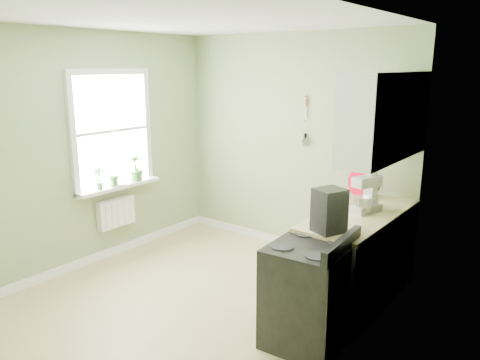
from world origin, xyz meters
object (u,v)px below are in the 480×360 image
Objects in this scene: stand_mixer at (366,195)px; kettle at (373,188)px; stove at (310,293)px; coffee_maker at (329,211)px.

stand_mixer is 0.57m from kettle.
stove is 1.21m from stand_mixer.
stove is at bearing -85.33° from kettle.
stove is 2.54× the size of stand_mixer.
kettle reaches higher than stove.
coffee_maker is (0.00, 0.28, 0.65)m from stove.
stand_mixer is (0.02, 1.03, 0.63)m from stove.
coffee_maker reaches higher than kettle.
kettle is (-0.15, 0.55, -0.07)m from stand_mixer.
stand_mixer is at bearing -74.62° from kettle.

